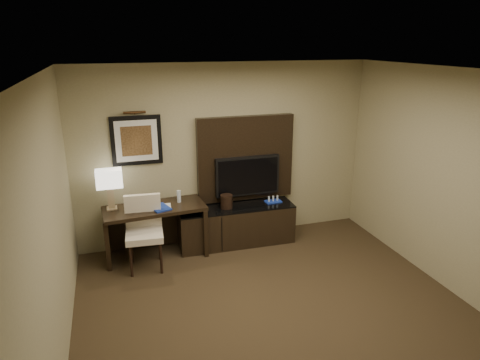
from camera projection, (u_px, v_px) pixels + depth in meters
name	position (u px, v px, depth m)	size (l,w,h in m)	color
floor	(288.00, 331.00, 4.63)	(4.50, 5.00, 0.01)	#312416
ceiling	(299.00, 75.00, 3.79)	(4.50, 5.00, 0.01)	silver
wall_back	(225.00, 154.00, 6.48)	(4.50, 0.01, 2.70)	#988F67
wall_left	(46.00, 247.00, 3.57)	(0.01, 5.00, 2.70)	#988F67
wall_right	(475.00, 192.00, 4.85)	(0.01, 5.00, 2.70)	#988F67
desk	(156.00, 231.00, 6.14)	(1.41, 0.60, 0.76)	black
credenza	(236.00, 225.00, 6.53)	(1.75, 0.49, 0.60)	black
tv_wall_panel	(245.00, 158.00, 6.53)	(1.50, 0.12, 1.30)	black
tv	(247.00, 176.00, 6.52)	(1.00, 0.08, 0.60)	black
artwork	(136.00, 140.00, 5.99)	(0.70, 0.04, 0.70)	black
picture_light	(134.00, 112.00, 5.83)	(0.04, 0.04, 0.30)	#3F2814
desk_chair	(144.00, 234.00, 5.74)	(0.49, 0.56, 1.02)	#EEE1C6
table_lamp	(110.00, 189.00, 5.86)	(0.35, 0.20, 0.57)	tan
desk_phone	(136.00, 206.00, 5.93)	(0.19, 0.17, 0.09)	black
blue_folder	(160.00, 208.00, 5.96)	(0.23, 0.31, 0.02)	navy
book	(160.00, 201.00, 5.97)	(0.15, 0.02, 0.20)	#AEA888
water_bottle	(179.00, 196.00, 6.17)	(0.06, 0.06, 0.18)	silver
ice_bucket	(226.00, 201.00, 6.36)	(0.18, 0.18, 0.20)	black
minibar_tray	(273.00, 199.00, 6.60)	(0.25, 0.15, 0.09)	#1B39B2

